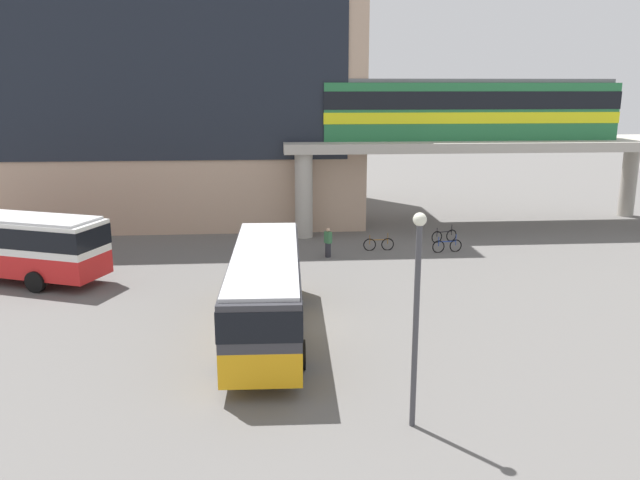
% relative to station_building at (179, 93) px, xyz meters
% --- Properties ---
extents(ground_plane, '(120.00, 120.00, 0.00)m').
position_rel_station_building_xyz_m(ground_plane, '(7.22, -13.98, -8.75)').
color(ground_plane, '#605E5B').
extents(station_building, '(25.18, 15.31, 17.50)m').
position_rel_station_building_xyz_m(station_building, '(0.00, 0.00, 0.00)').
color(station_building, tan).
rests_on(station_building, ground_plane).
extents(elevated_platform, '(26.18, 6.49, 5.81)m').
position_rel_station_building_xyz_m(elevated_platform, '(20.38, -6.36, -3.82)').
color(elevated_platform, '#ADA89E').
rests_on(elevated_platform, ground_plane).
extents(train, '(19.02, 2.96, 3.84)m').
position_rel_station_building_xyz_m(train, '(19.31, -6.36, -0.97)').
color(train, '#26723F').
rests_on(train, elevated_platform).
extents(bus_main, '(2.99, 11.11, 3.22)m').
position_rel_station_building_xyz_m(bus_main, '(6.20, -24.76, -6.76)').
color(bus_main, orange).
rests_on(bus_main, ground_plane).
extents(bicycle_blue, '(1.78, 0.31, 1.04)m').
position_rel_station_building_xyz_m(bicycle_blue, '(16.41, -13.20, -8.39)').
color(bicycle_blue, black).
rests_on(bicycle_blue, ground_plane).
extents(bicycle_black, '(1.72, 0.63, 1.04)m').
position_rel_station_building_xyz_m(bicycle_black, '(16.91, -10.76, -8.39)').
color(bicycle_black, black).
rests_on(bicycle_black, ground_plane).
extents(bicycle_brown, '(1.79, 0.11, 1.04)m').
position_rel_station_building_xyz_m(bicycle_brown, '(12.59, -12.50, -8.39)').
color(bicycle_brown, black).
rests_on(bicycle_brown, ground_plane).
extents(pedestrian_near_building, '(0.44, 0.48, 1.65)m').
position_rel_station_building_xyz_m(pedestrian_near_building, '(9.55, -13.73, -7.98)').
color(pedestrian_near_building, '#26262D').
rests_on(pedestrian_near_building, ground_plane).
extents(lamp_post, '(0.36, 0.36, 6.04)m').
position_rel_station_building_xyz_m(lamp_post, '(10.26, -31.76, -5.17)').
color(lamp_post, '#3F3F44').
rests_on(lamp_post, ground_plane).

